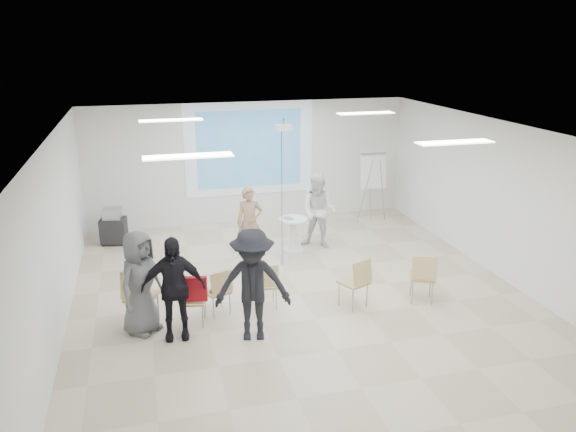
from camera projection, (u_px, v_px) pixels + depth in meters
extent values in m
cube|color=beige|center=(299.00, 296.00, 10.30)|extent=(8.00, 9.00, 0.10)
cube|color=white|center=(300.00, 127.00, 9.35)|extent=(8.00, 9.00, 0.10)
cube|color=silver|center=(249.00, 162.00, 14.01)|extent=(8.00, 0.10, 3.00)
cube|color=silver|center=(53.00, 236.00, 8.83)|extent=(0.10, 9.00, 3.00)
cube|color=silver|center=(501.00, 199.00, 10.82)|extent=(0.10, 9.00, 3.00)
cube|color=silver|center=(250.00, 149.00, 13.84)|extent=(3.20, 0.01, 2.30)
cube|color=#3786BD|center=(250.00, 149.00, 13.83)|extent=(2.60, 0.01, 1.90)
cylinder|color=silver|center=(293.00, 250.00, 12.33)|extent=(0.60, 0.60, 0.05)
cylinder|color=white|center=(293.00, 235.00, 12.23)|extent=(0.16, 0.16, 0.67)
cylinder|color=white|center=(293.00, 219.00, 12.12)|extent=(0.82, 0.82, 0.04)
cube|color=white|center=(296.00, 218.00, 12.12)|extent=(0.25, 0.24, 0.01)
cube|color=#439ACA|center=(289.00, 218.00, 12.11)|extent=(0.22, 0.25, 0.02)
imported|color=#A27B63|center=(250.00, 218.00, 11.78)|extent=(0.66, 0.48, 1.73)
imported|color=white|center=(319.00, 207.00, 12.31)|extent=(1.13, 1.08, 1.85)
cube|color=white|center=(255.00, 201.00, 11.97)|extent=(0.04, 0.11, 0.04)
cube|color=white|center=(308.00, 191.00, 12.40)|extent=(0.09, 0.12, 0.04)
cube|color=tan|center=(142.00, 296.00, 9.04)|extent=(0.61, 0.61, 0.04)
cube|color=tan|center=(135.00, 286.00, 8.75)|extent=(0.47, 0.27, 0.45)
cylinder|color=gray|center=(127.00, 315.00, 8.97)|extent=(0.03, 0.03, 0.49)
cylinder|color=gray|center=(150.00, 317.00, 8.92)|extent=(0.03, 0.03, 0.49)
cylinder|color=#969A9F|center=(136.00, 305.00, 9.32)|extent=(0.03, 0.03, 0.49)
cylinder|color=gray|center=(158.00, 306.00, 9.28)|extent=(0.03, 0.03, 0.49)
cube|color=tan|center=(193.00, 301.00, 9.10)|extent=(0.45, 0.45, 0.04)
cube|color=tan|center=(191.00, 293.00, 8.86)|extent=(0.39, 0.15, 0.36)
cylinder|color=gray|center=(183.00, 317.00, 9.01)|extent=(0.02, 0.02, 0.40)
cylinder|color=#919499|center=(203.00, 317.00, 9.02)|extent=(0.02, 0.02, 0.40)
cylinder|color=gray|center=(186.00, 308.00, 9.30)|extent=(0.02, 0.02, 0.40)
cylinder|color=#909498|center=(204.00, 308.00, 9.32)|extent=(0.02, 0.02, 0.40)
cube|color=tan|center=(217.00, 291.00, 9.44)|extent=(0.48, 0.48, 0.04)
cube|color=tan|center=(222.00, 283.00, 9.22)|extent=(0.39, 0.20, 0.36)
cylinder|color=#95989D|center=(213.00, 308.00, 9.30)|extent=(0.03, 0.03, 0.40)
cylinder|color=gray|center=(230.00, 304.00, 9.46)|extent=(0.03, 0.03, 0.40)
cylinder|color=gray|center=(205.00, 301.00, 9.54)|extent=(0.03, 0.03, 0.40)
cylinder|color=gray|center=(222.00, 297.00, 9.70)|extent=(0.03, 0.03, 0.40)
cube|color=tan|center=(266.00, 285.00, 9.67)|extent=(0.41, 0.41, 0.04)
cube|color=tan|center=(267.00, 277.00, 9.43)|extent=(0.39, 0.11, 0.37)
cylinder|color=gray|center=(258.00, 301.00, 9.56)|extent=(0.02, 0.02, 0.41)
cylinder|color=#909398|center=(276.00, 299.00, 9.62)|extent=(0.02, 0.02, 0.41)
cylinder|color=gray|center=(256.00, 293.00, 9.85)|extent=(0.02, 0.02, 0.41)
cylinder|color=gray|center=(273.00, 291.00, 9.91)|extent=(0.02, 0.02, 0.41)
cube|color=tan|center=(353.00, 282.00, 9.68)|extent=(0.56, 0.56, 0.04)
cube|color=tan|center=(362.00, 273.00, 9.45)|extent=(0.42, 0.25, 0.40)
cylinder|color=gray|center=(353.00, 301.00, 9.52)|extent=(0.03, 0.03, 0.44)
cylinder|color=#909398|center=(367.00, 295.00, 9.72)|extent=(0.03, 0.03, 0.44)
cylinder|color=#919599|center=(339.00, 294.00, 9.77)|extent=(0.03, 0.03, 0.44)
cylinder|color=#92969B|center=(353.00, 289.00, 9.98)|extent=(0.03, 0.03, 0.44)
cube|color=tan|center=(422.00, 277.00, 9.89)|extent=(0.55, 0.55, 0.04)
cube|color=tan|center=(424.00, 268.00, 9.63)|extent=(0.42, 0.24, 0.40)
cylinder|color=gray|center=(412.00, 292.00, 9.82)|extent=(0.03, 0.03, 0.44)
cylinder|color=#94969C|center=(432.00, 294.00, 9.78)|extent=(0.03, 0.03, 0.44)
cylinder|color=gray|center=(411.00, 284.00, 10.15)|extent=(0.03, 0.03, 0.44)
cylinder|color=gray|center=(430.00, 285.00, 10.10)|extent=(0.03, 0.03, 0.44)
cube|color=#A8141E|center=(194.00, 289.00, 8.80)|extent=(0.43, 0.18, 0.40)
imported|color=black|center=(217.00, 289.00, 9.44)|extent=(0.35, 0.30, 0.02)
imported|color=black|center=(173.00, 281.00, 8.53)|extent=(1.15, 0.75, 1.90)
imported|color=black|center=(253.00, 278.00, 8.49)|extent=(1.43, 0.96, 2.03)
imported|color=#5C5D62|center=(140.00, 277.00, 8.70)|extent=(1.07, 1.09, 1.89)
cylinder|color=#979A9F|center=(365.00, 192.00, 13.92)|extent=(0.30, 0.21, 1.62)
cylinder|color=gray|center=(382.00, 191.00, 14.01)|extent=(0.32, 0.18, 1.62)
cylinder|color=gray|center=(370.00, 188.00, 14.24)|extent=(0.04, 0.37, 1.62)
cube|color=silver|center=(373.00, 170.00, 13.91)|extent=(0.65, 0.22, 0.91)
cube|color=gray|center=(373.00, 154.00, 13.82)|extent=(0.66, 0.09, 0.06)
cube|color=black|center=(114.00, 230.00, 12.70)|extent=(0.62, 0.53, 0.55)
cube|color=#94979C|center=(112.00, 214.00, 12.58)|extent=(0.44, 0.39, 0.24)
cylinder|color=black|center=(103.00, 245.00, 12.61)|extent=(0.08, 0.08, 0.07)
cylinder|color=black|center=(123.00, 244.00, 12.64)|extent=(0.08, 0.08, 0.07)
cylinder|color=black|center=(107.00, 240.00, 12.92)|extent=(0.08, 0.08, 0.07)
cylinder|color=black|center=(126.00, 239.00, 12.96)|extent=(0.08, 0.08, 0.07)
cube|color=white|center=(284.00, 128.00, 10.82)|extent=(0.30, 0.25, 0.10)
cylinder|color=gray|center=(284.00, 122.00, 10.79)|extent=(0.04, 0.04, 0.14)
cylinder|color=black|center=(282.00, 200.00, 11.17)|extent=(0.01, 0.01, 2.77)
cylinder|color=white|center=(287.00, 200.00, 11.18)|extent=(0.01, 0.01, 2.77)
cube|color=white|center=(171.00, 120.00, 10.72)|extent=(1.20, 0.30, 0.02)
cube|color=white|center=(366.00, 113.00, 11.71)|extent=(1.20, 0.30, 0.02)
cube|color=white|center=(188.00, 156.00, 7.50)|extent=(1.20, 0.30, 0.02)
cube|color=white|center=(455.00, 142.00, 8.49)|extent=(1.20, 0.30, 0.02)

